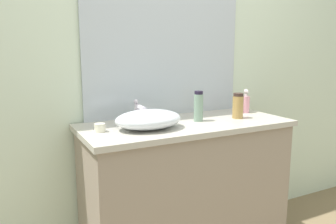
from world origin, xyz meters
TOP-DOWN VIEW (x-y plane):
  - bathroom_wall_rear at (0.00, 0.73)m, footprint 6.00×0.06m
  - vanity_counter at (0.01, 0.41)m, footprint 1.31×0.56m
  - wall_mirror_panel at (0.01, 0.69)m, footprint 1.13×0.01m
  - sink_basin at (-0.26, 0.36)m, footprint 0.39×0.28m
  - faucet at (-0.26, 0.51)m, footprint 0.03×0.14m
  - soap_dispenser at (0.55, 0.50)m, footprint 0.06×0.06m
  - lotion_bottle at (0.10, 0.41)m, footprint 0.06×0.06m
  - perfume_bottle at (0.38, 0.37)m, footprint 0.07×0.07m
  - candle_jar at (-0.53, 0.42)m, footprint 0.06×0.06m

SIDE VIEW (x-z plane):
  - vanity_counter at x=0.01m, z-range 0.00..0.90m
  - candle_jar at x=-0.53m, z-range 0.90..0.95m
  - sink_basin at x=-0.26m, z-range 0.90..1.01m
  - soap_dispenser at x=0.55m, z-range 0.89..1.06m
  - perfume_bottle at x=0.38m, z-range 0.90..1.07m
  - faucet at x=-0.26m, z-range 0.91..1.06m
  - lotion_bottle at x=0.10m, z-range 0.90..1.09m
  - bathroom_wall_rear at x=0.00m, z-range 0.00..2.60m
  - wall_mirror_panel at x=0.01m, z-range 0.90..1.92m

